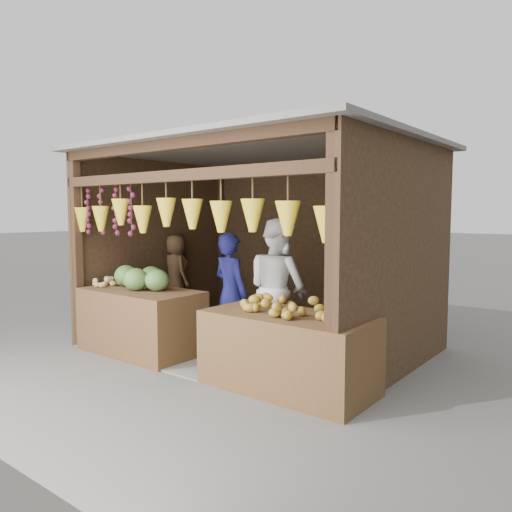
{
  "coord_description": "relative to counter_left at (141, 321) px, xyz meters",
  "views": [
    {
      "loc": [
        4.03,
        -5.19,
        1.81
      ],
      "look_at": [
        0.05,
        -0.1,
        1.24
      ],
      "focal_mm": 35.0,
      "sensor_mm": 36.0,
      "label": 1
    }
  ],
  "objects": [
    {
      "name": "counter_right",
      "position": [
        2.26,
        0.04,
        -0.02
      ],
      "size": [
        1.75,
        0.85,
        0.78
      ],
      "primitive_type": "cube",
      "color": "#493218",
      "rests_on": "ground"
    },
    {
      "name": "back_shelf",
      "position": [
        2.08,
        2.4,
        0.47
      ],
      "size": [
        1.25,
        0.32,
        1.32
      ],
      "color": "#382314",
      "rests_on": "ground"
    },
    {
      "name": "stall_structure",
      "position": [
        1.0,
        1.07,
        1.26
      ],
      "size": [
        4.3,
        3.3,
        2.66
      ],
      "color": "slate",
      "rests_on": "ground"
    },
    {
      "name": "counter_left",
      "position": [
        0.0,
        0.0,
        0.0
      ],
      "size": [
        1.61,
        0.85,
        0.82
      ],
      "primitive_type": "cube",
      "color": "#4F331A",
      "rests_on": "ground"
    },
    {
      "name": "stool",
      "position": [
        -0.79,
        1.34,
        -0.26
      ],
      "size": [
        0.31,
        0.31,
        0.29
      ],
      "primitive_type": "cube",
      "color": "black",
      "rests_on": "ground"
    },
    {
      "name": "vendor_seated",
      "position": [
        -0.79,
        1.34,
        0.47
      ],
      "size": [
        0.65,
        0.52,
        1.17
      ],
      "primitive_type": "imported",
      "rotation": [
        0.0,
        0.0,
        2.84
      ],
      "color": "#503620",
      "rests_on": "stool"
    },
    {
      "name": "ground",
      "position": [
        1.03,
        1.12,
        -0.41
      ],
      "size": [
        80.0,
        80.0,
        0.0
      ],
      "primitive_type": "plane",
      "color": "#514F49",
      "rests_on": "ground"
    },
    {
      "name": "mango_pile",
      "position": [
        2.27,
        0.03,
        0.48
      ],
      "size": [
        1.4,
        0.64,
        0.22
      ],
      "primitive_type": null,
      "color": "#C7601A",
      "rests_on": "counter_right"
    },
    {
      "name": "tanfruit_pile",
      "position": [
        -0.62,
        -0.09,
        0.47
      ],
      "size": [
        0.34,
        0.4,
        0.13
      ],
      "primitive_type": null,
      "color": "tan",
      "rests_on": "counter_left"
    },
    {
      "name": "man_standing",
      "position": [
        0.93,
        0.69,
        0.37
      ],
      "size": [
        0.63,
        0.48,
        1.55
      ],
      "primitive_type": "imported",
      "rotation": [
        0.0,
        0.0,
        2.93
      ],
      "color": "#15154E",
      "rests_on": "ground"
    },
    {
      "name": "melon_pile",
      "position": [
        -0.08,
        0.07,
        0.57
      ],
      "size": [
        1.0,
        0.5,
        0.32
      ],
      "primitive_type": null,
      "color": "#194A13",
      "rests_on": "counter_left"
    },
    {
      "name": "woman_standing",
      "position": [
        1.54,
        0.88,
        0.46
      ],
      "size": [
        1.0,
        0.88,
        1.74
      ],
      "primitive_type": "imported",
      "rotation": [
        0.0,
        0.0,
        2.84
      ],
      "color": "white",
      "rests_on": "ground"
    }
  ]
}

